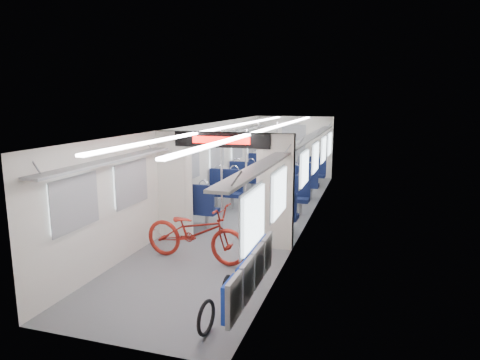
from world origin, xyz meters
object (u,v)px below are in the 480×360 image
(bicycle, at_px, (195,232))
(stanchion_far_right, at_px, (277,163))
(bike_hoop_c, at_px, (245,265))
(seat_bay_far_left, at_px, (253,171))
(seat_bay_far_right, at_px, (308,175))
(stanchion_far_left, at_px, (258,162))
(flip_bench, at_px, (251,273))
(seat_bay_near_left, at_px, (212,195))
(seat_bay_near_right, at_px, (285,201))
(stanchion_near_right, at_px, (246,181))
(stanchion_near_left, at_px, (222,182))
(bike_hoop_b, at_px, (227,293))
(bike_hoop_a, at_px, (206,319))

(bicycle, height_order, stanchion_far_right, stanchion_far_right)
(bike_hoop_c, height_order, seat_bay_far_left, seat_bay_far_left)
(seat_bay_far_right, relative_size, stanchion_far_left, 0.95)
(bicycle, height_order, flip_bench, bicycle)
(seat_bay_near_left, distance_m, seat_bay_far_right, 4.07)
(bicycle, distance_m, seat_bay_near_right, 3.06)
(stanchion_near_right, bearing_deg, seat_bay_far_right, 81.09)
(seat_bay_near_left, height_order, stanchion_far_left, stanchion_far_left)
(stanchion_near_left, distance_m, stanchion_near_right, 0.54)
(stanchion_near_left, height_order, stanchion_near_right, same)
(flip_bench, height_order, bike_hoop_c, flip_bench)
(bicycle, relative_size, seat_bay_far_right, 0.94)
(seat_bay_near_right, bearing_deg, seat_bay_near_left, -179.95)
(bicycle, bearing_deg, stanchion_far_left, 7.11)
(bicycle, xyz_separation_m, stanchion_near_right, (0.39, 1.97, 0.61))
(bike_hoop_c, xyz_separation_m, stanchion_far_right, (-0.66, 5.37, 0.94))
(stanchion_far_left, bearing_deg, bicycle, -88.57)
(bike_hoop_c, relative_size, seat_bay_near_right, 0.22)
(bike_hoop_c, distance_m, seat_bay_far_left, 7.42)
(flip_bench, relative_size, seat_bay_near_right, 1.01)
(bicycle, relative_size, stanchion_far_right, 0.89)
(seat_bay_near_left, xyz_separation_m, stanchion_near_right, (1.16, -0.89, 0.58))
(bicycle, bearing_deg, seat_bay_near_right, -15.29)
(seat_bay_near_right, bearing_deg, stanchion_near_right, -128.45)
(bicycle, relative_size, bike_hoop_b, 4.29)
(bike_hoop_c, xyz_separation_m, stanchion_near_left, (-1.21, 2.25, 0.94))
(bike_hoop_b, xyz_separation_m, seat_bay_near_right, (-0.05, 4.41, 0.34))
(bicycle, distance_m, seat_bay_near_left, 2.96)
(bike_hoop_c, xyz_separation_m, seat_bay_far_left, (-1.86, 7.17, 0.35))
(stanchion_near_right, bearing_deg, bike_hoop_c, -73.92)
(stanchion_far_left, bearing_deg, stanchion_far_right, 0.53)
(bike_hoop_b, distance_m, stanchion_far_left, 6.65)
(bike_hoop_c, height_order, seat_bay_far_right, seat_bay_far_right)
(bicycle, relative_size, bike_hoop_a, 4.37)
(bike_hoop_b, bearing_deg, stanchion_near_left, 110.81)
(flip_bench, xyz_separation_m, bike_hoop_a, (-0.37, -0.75, -0.37))
(bike_hoop_b, height_order, stanchion_near_left, stanchion_near_left)
(stanchion_near_left, bearing_deg, bike_hoop_b, -69.19)
(flip_bench, distance_m, seat_bay_far_left, 8.60)
(bike_hoop_c, xyz_separation_m, stanchion_far_left, (-1.21, 5.37, 0.94))
(bicycle, height_order, seat_bay_near_right, seat_bay_near_right)
(bicycle, relative_size, seat_bay_near_left, 0.88)
(seat_bay_near_left, relative_size, seat_bay_far_left, 1.05)
(bike_hoop_b, bearing_deg, bicycle, 126.51)
(stanchion_near_left, bearing_deg, seat_bay_far_left, 97.58)
(flip_bench, xyz_separation_m, bike_hoop_b, (-0.37, 0.03, -0.37))
(bicycle, height_order, stanchion_far_left, stanchion_far_left)
(bike_hoop_a, xyz_separation_m, bike_hoop_c, (-0.05, 1.87, -0.00))
(flip_bench, distance_m, stanchion_near_right, 3.77)
(bike_hoop_b, relative_size, stanchion_far_left, 0.21)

